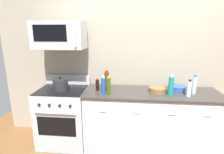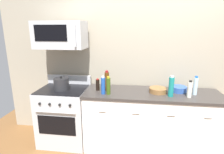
{
  "view_description": "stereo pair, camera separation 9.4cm",
  "coord_description": "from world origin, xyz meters",
  "px_view_note": "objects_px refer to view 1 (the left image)",
  "views": [
    {
      "loc": [
        -0.35,
        -2.62,
        1.83
      ],
      "look_at": [
        -0.6,
        -0.05,
        1.15
      ],
      "focal_mm": 29.09,
      "sensor_mm": 36.0,
      "label": 1
    },
    {
      "loc": [
        -0.26,
        -2.61,
        1.83
      ],
      "look_at": [
        -0.6,
        -0.05,
        1.15
      ],
      "focal_mm": 29.09,
      "sensor_mm": 36.0,
      "label": 2
    }
  ],
  "objects_px": {
    "range_oven": "(64,115)",
    "bowl_wooden_salad": "(158,89)",
    "bottle_wine_amber": "(107,81)",
    "bowl_green_glaze": "(104,85)",
    "bottle_vinegar_white": "(189,89)",
    "bowl_blue_mixing": "(178,88)",
    "microwave": "(60,35)",
    "stockpot": "(61,84)",
    "bottle_soy_sauce_dark": "(97,85)",
    "bottle_sparkling_teal": "(171,86)",
    "bottle_water_clear": "(194,85)",
    "bottle_olive_oil": "(109,86)",
    "bottle_soda_blue": "(103,86)"
  },
  "relations": [
    {
      "from": "microwave",
      "to": "bottle_sparkling_teal",
      "type": "relative_size",
      "value": 2.47
    },
    {
      "from": "bowl_wooden_salad",
      "to": "bottle_olive_oil",
      "type": "bearing_deg",
      "value": -166.89
    },
    {
      "from": "bottle_soy_sauce_dark",
      "to": "bowl_green_glaze",
      "type": "height_order",
      "value": "bottle_soy_sauce_dark"
    },
    {
      "from": "bottle_soy_sauce_dark",
      "to": "stockpot",
      "type": "height_order",
      "value": "stockpot"
    },
    {
      "from": "bottle_olive_oil",
      "to": "bottle_vinegar_white",
      "type": "bearing_deg",
      "value": 1.19
    },
    {
      "from": "bottle_water_clear",
      "to": "bottle_soy_sauce_dark",
      "type": "height_order",
      "value": "bottle_water_clear"
    },
    {
      "from": "bottle_wine_amber",
      "to": "stockpot",
      "type": "distance_m",
      "value": 0.71
    },
    {
      "from": "range_oven",
      "to": "microwave",
      "type": "height_order",
      "value": "microwave"
    },
    {
      "from": "microwave",
      "to": "bottle_vinegar_white",
      "type": "height_order",
      "value": "microwave"
    },
    {
      "from": "bottle_soy_sauce_dark",
      "to": "stockpot",
      "type": "xyz_separation_m",
      "value": [
        -0.56,
        -0.05,
        0.01
      ]
    },
    {
      "from": "microwave",
      "to": "bowl_blue_mixing",
      "type": "height_order",
      "value": "microwave"
    },
    {
      "from": "range_oven",
      "to": "bottle_soda_blue",
      "type": "bearing_deg",
      "value": -12.54
    },
    {
      "from": "bottle_wine_amber",
      "to": "bowl_wooden_salad",
      "type": "bearing_deg",
      "value": -1.39
    },
    {
      "from": "bowl_green_glaze",
      "to": "bowl_wooden_salad",
      "type": "bearing_deg",
      "value": -10.18
    },
    {
      "from": "bottle_sparkling_teal",
      "to": "bottle_wine_amber",
      "type": "bearing_deg",
      "value": 170.44
    },
    {
      "from": "range_oven",
      "to": "bowl_wooden_salad",
      "type": "bearing_deg",
      "value": 0.5
    },
    {
      "from": "bottle_soy_sauce_dark",
      "to": "bowl_blue_mixing",
      "type": "xyz_separation_m",
      "value": [
        1.22,
        0.11,
        -0.04
      ]
    },
    {
      "from": "bottle_wine_amber",
      "to": "bowl_wooden_salad",
      "type": "distance_m",
      "value": 0.78
    },
    {
      "from": "bottle_vinegar_white",
      "to": "bowl_blue_mixing",
      "type": "distance_m",
      "value": 0.26
    },
    {
      "from": "range_oven",
      "to": "bowl_blue_mixing",
      "type": "xyz_separation_m",
      "value": [
        1.78,
        0.1,
        0.49
      ]
    },
    {
      "from": "bottle_olive_oil",
      "to": "bowl_wooden_salad",
      "type": "bearing_deg",
      "value": 13.11
    },
    {
      "from": "bowl_wooden_salad",
      "to": "stockpot",
      "type": "xyz_separation_m",
      "value": [
        -1.47,
        -0.07,
        0.06
      ]
    },
    {
      "from": "bottle_olive_oil",
      "to": "bowl_blue_mixing",
      "type": "distance_m",
      "value": 1.07
    },
    {
      "from": "bottle_soda_blue",
      "to": "bowl_blue_mixing",
      "type": "xyz_separation_m",
      "value": [
        1.11,
        0.25,
        -0.08
      ]
    },
    {
      "from": "microwave",
      "to": "bowl_green_glaze",
      "type": "height_order",
      "value": "microwave"
    },
    {
      "from": "bowl_blue_mixing",
      "to": "bottle_vinegar_white",
      "type": "bearing_deg",
      "value": -68.0
    },
    {
      "from": "bowl_green_glaze",
      "to": "bowl_blue_mixing",
      "type": "bearing_deg",
      "value": -3.11
    },
    {
      "from": "microwave",
      "to": "bottle_soda_blue",
      "type": "bearing_deg",
      "value": -16.11
    },
    {
      "from": "bottle_vinegar_white",
      "to": "bottle_water_clear",
      "type": "bearing_deg",
      "value": 48.04
    },
    {
      "from": "bottle_olive_oil",
      "to": "bowl_green_glaze",
      "type": "height_order",
      "value": "bottle_olive_oil"
    },
    {
      "from": "bottle_sparkling_teal",
      "to": "bowl_green_glaze",
      "type": "height_order",
      "value": "bottle_sparkling_teal"
    },
    {
      "from": "bottle_wine_amber",
      "to": "bottle_soy_sauce_dark",
      "type": "xyz_separation_m",
      "value": [
        -0.14,
        -0.04,
        -0.06
      ]
    },
    {
      "from": "bottle_wine_amber",
      "to": "bowl_wooden_salad",
      "type": "height_order",
      "value": "bottle_wine_amber"
    },
    {
      "from": "bottle_olive_oil",
      "to": "bowl_blue_mixing",
      "type": "relative_size",
      "value": 1.11
    },
    {
      "from": "bottle_water_clear",
      "to": "bottle_sparkling_teal",
      "type": "relative_size",
      "value": 0.91
    },
    {
      "from": "microwave",
      "to": "bottle_soda_blue",
      "type": "distance_m",
      "value": 1.0
    },
    {
      "from": "bottle_soy_sauce_dark",
      "to": "bowl_blue_mixing",
      "type": "distance_m",
      "value": 1.23
    },
    {
      "from": "bottle_wine_amber",
      "to": "bottle_water_clear",
      "type": "bearing_deg",
      "value": -1.88
    },
    {
      "from": "bottle_sparkling_teal",
      "to": "bottle_soy_sauce_dark",
      "type": "height_order",
      "value": "bottle_sparkling_teal"
    },
    {
      "from": "bowl_blue_mixing",
      "to": "range_oven",
      "type": "bearing_deg",
      "value": -176.81
    },
    {
      "from": "bowl_wooden_salad",
      "to": "bottle_sparkling_teal",
      "type": "bearing_deg",
      "value": -41.05
    },
    {
      "from": "bottle_wine_amber",
      "to": "bowl_green_glaze",
      "type": "relative_size",
      "value": 2.46
    },
    {
      "from": "bottle_soda_blue",
      "to": "bottle_olive_oil",
      "type": "relative_size",
      "value": 1.01
    },
    {
      "from": "bottle_water_clear",
      "to": "bottle_sparkling_teal",
      "type": "xyz_separation_m",
      "value": [
        -0.36,
        -0.11,
        0.01
      ]
    },
    {
      "from": "bowl_blue_mixing",
      "to": "stockpot",
      "type": "relative_size",
      "value": 1.03
    },
    {
      "from": "bottle_soda_blue",
      "to": "bottle_soy_sauce_dark",
      "type": "bearing_deg",
      "value": 128.3
    },
    {
      "from": "bowl_wooden_salad",
      "to": "microwave",
      "type": "bearing_deg",
      "value": 178.76
    },
    {
      "from": "microwave",
      "to": "stockpot",
      "type": "bearing_deg",
      "value": -90.13
    },
    {
      "from": "range_oven",
      "to": "bottle_soy_sauce_dark",
      "type": "height_order",
      "value": "bottle_soy_sauce_dark"
    },
    {
      "from": "bottle_sparkling_teal",
      "to": "stockpot",
      "type": "relative_size",
      "value": 1.32
    }
  ]
}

